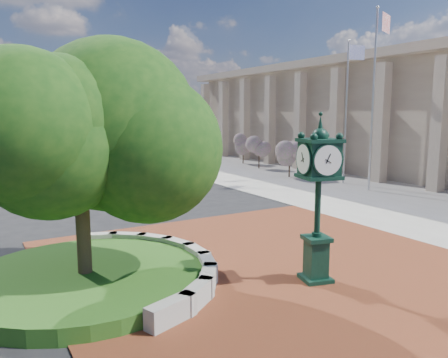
% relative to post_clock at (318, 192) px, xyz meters
% --- Properties ---
extents(ground, '(200.00, 200.00, 0.00)m').
position_rel_post_clock_xyz_m(ground, '(-0.38, 2.75, -2.43)').
color(ground, black).
rests_on(ground, ground).
extents(plaza, '(12.00, 12.00, 0.04)m').
position_rel_post_clock_xyz_m(plaza, '(-0.38, 1.75, -2.41)').
color(plaza, maroon).
rests_on(plaza, ground).
extents(sidewalk, '(20.00, 50.00, 0.04)m').
position_rel_post_clock_xyz_m(sidewalk, '(15.62, 12.75, -2.41)').
color(sidewalk, '#9E9B93').
rests_on(sidewalk, ground).
extents(planter_wall, '(2.96, 6.77, 0.54)m').
position_rel_post_clock_xyz_m(planter_wall, '(-3.09, 2.75, -2.16)').
color(planter_wall, '#9E9B93').
rests_on(planter_wall, ground).
extents(grass_bed, '(6.10, 6.10, 0.40)m').
position_rel_post_clock_xyz_m(grass_bed, '(-5.38, 2.75, -2.23)').
color(grass_bed, '#234814').
rests_on(grass_bed, ground).
extents(civic_building, '(17.35, 44.00, 8.60)m').
position_rel_post_clock_xyz_m(civic_building, '(23.22, 14.75, 1.90)').
color(civic_building, tan).
rests_on(civic_building, ground).
extents(overpass, '(90.00, 12.00, 7.50)m').
position_rel_post_clock_xyz_m(overpass, '(-0.60, 72.75, 4.11)').
color(overpass, '#9E9B93').
rests_on(overpass, ground).
extents(tree_planter, '(5.20, 5.20, 6.33)m').
position_rel_post_clock_xyz_m(tree_planter, '(-5.38, 2.75, 1.29)').
color(tree_planter, '#38281C').
rests_on(tree_planter, ground).
extents(tree_street, '(4.40, 4.40, 5.45)m').
position_rel_post_clock_xyz_m(tree_street, '(-4.38, 20.75, 0.81)').
color(tree_street, '#38281C').
rests_on(tree_street, ground).
extents(post_clock, '(1.09, 1.09, 4.43)m').
position_rel_post_clock_xyz_m(post_clock, '(0.00, 0.00, 0.00)').
color(post_clock, black).
rests_on(post_clock, ground).
extents(parked_car, '(1.96, 4.49, 1.51)m').
position_rel_post_clock_xyz_m(parked_car, '(-0.21, 40.70, -1.68)').
color(parked_car, '#64210E').
rests_on(parked_car, ground).
extents(flagpole_a, '(1.54, 0.62, 10.28)m').
position_rel_post_clock_xyz_m(flagpole_a, '(12.09, 8.89, 2.83)').
color(flagpole_a, silver).
rests_on(flagpole_a, ground).
extents(flagpole_b, '(1.39, 0.18, 8.93)m').
position_rel_post_clock_xyz_m(flagpole_b, '(12.76, 11.54, 2.15)').
color(flagpole_b, silver).
rests_on(flagpole_b, ground).
extents(street_lamp_near, '(2.16, 0.30, 9.63)m').
position_rel_post_clock_xyz_m(street_lamp_near, '(0.80, 28.50, 3.21)').
color(street_lamp_near, slate).
rests_on(street_lamp_near, ground).
extents(street_lamp_far, '(2.03, 0.26, 9.07)m').
position_rel_post_clock_xyz_m(street_lamp_far, '(-1.40, 47.79, 2.89)').
color(street_lamp_far, slate).
rests_on(street_lamp_far, ground).
extents(shrub_near, '(1.20, 1.20, 2.20)m').
position_rel_post_clock_xyz_m(shrub_near, '(11.50, 15.43, -0.84)').
color(shrub_near, '#38281C').
rests_on(shrub_near, ground).
extents(shrub_mid, '(1.20, 1.20, 2.20)m').
position_rel_post_clock_xyz_m(shrub_mid, '(12.43, 20.48, -0.84)').
color(shrub_mid, '#38281C').
rests_on(shrub_mid, ground).
extents(shrub_far, '(1.20, 1.20, 2.20)m').
position_rel_post_clock_xyz_m(shrub_far, '(13.21, 24.06, -0.84)').
color(shrub_far, '#38281C').
rests_on(shrub_far, ground).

